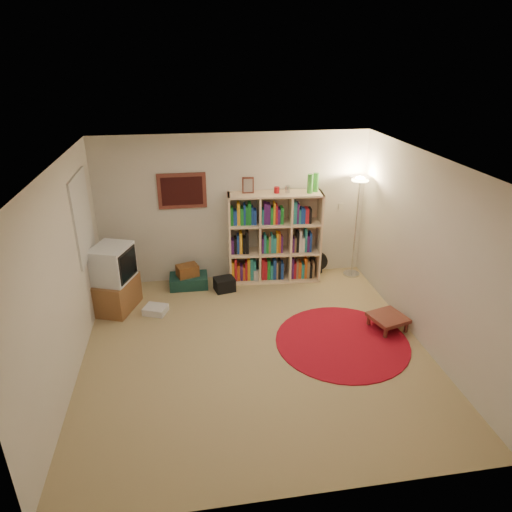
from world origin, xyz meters
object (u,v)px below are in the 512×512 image
Objects in this scene: bookshelf at (273,239)px; floor_lamp at (359,194)px; floor_fan at (318,262)px; suitcase at (189,281)px; side_table at (388,318)px; tv_stand at (115,279)px.

bookshelf is 1.04× the size of floor_lamp.
floor_fan is (0.85, 0.11, -0.56)m from bookshelf.
bookshelf reaches higher than floor_fan.
floor_fan is at bearing 162.14° from floor_lamp.
suitcase is (-2.88, -0.00, -1.38)m from floor_lamp.
side_table is (2.78, -1.77, 0.08)m from suitcase.
floor_fan reaches higher than suitcase.
floor_lamp is at bearing 86.61° from side_table.
side_table is at bearing -93.39° from floor_lamp.
floor_fan is 2.01m from side_table.
floor_lamp is 4.14m from tv_stand.
bookshelf is 3.26× the size of side_table.
tv_stand is 1.82× the size of side_table.
side_table is (3.88, -1.20, -0.32)m from tv_stand.
suitcase is 3.29m from side_table.
floor_fan is (-0.57, 0.19, -1.29)m from floor_lamp.
floor_fan is at bearing 32.96° from tv_stand.
tv_stand is at bearing -152.08° from suitcase.
bookshelf is 1.79× the size of tv_stand.
floor_lamp reaches higher than floor_fan.
side_table is at bearing 3.33° from tv_stand.
floor_lamp reaches higher than tv_stand.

